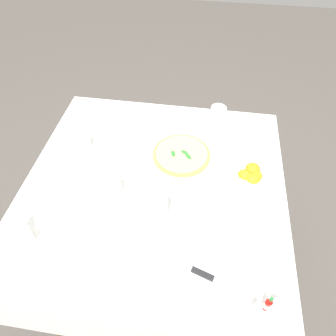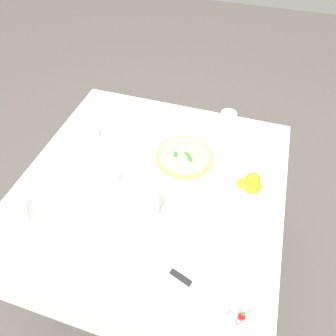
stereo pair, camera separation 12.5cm
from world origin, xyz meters
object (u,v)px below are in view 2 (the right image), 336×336
pepper_shaker (250,318)px  menu_card (25,209)px  coffee_cup_center_back (90,134)px  coffee_cup_near_left (109,180)px  water_glass_near_right (149,205)px  coffee_cup_far_right (220,231)px  citrus_bowl (250,186)px  hot_sauce_bottle (241,318)px  pizza (184,156)px  dinner_knife (168,269)px  napkin_folded (168,271)px  salt_shaker (230,319)px  pizza_plate (184,158)px  water_glass_right_edge (227,123)px

pepper_shaker → menu_card: (0.84, -0.13, 0.00)m
coffee_cup_center_back → coffee_cup_near_left: coffee_cup_near_left is taller
water_glass_near_right → menu_card: size_ratio=1.83×
water_glass_near_right → coffee_cup_far_right: bearing=177.7°
citrus_bowl → hot_sauce_bottle: hot_sauce_bottle is taller
coffee_cup_near_left → menu_card: 0.32m
coffee_cup_center_back → water_glass_near_right: water_glass_near_right is taller
pizza → menu_card: menu_card is taller
coffee_cup_near_left → water_glass_near_right: water_glass_near_right is taller
coffee_cup_center_back → dinner_knife: coffee_cup_center_back is taller
dinner_knife → citrus_bowl: citrus_bowl is taller
dinner_knife → pepper_shaker: pepper_shaker is taller
coffee_cup_far_right → dinner_knife: bearing=53.4°
water_glass_near_right → napkin_folded: (-0.13, 0.19, -0.05)m
dinner_knife → pizza: bearing=-63.2°
citrus_bowl → pepper_shaker: 0.48m
pizza → coffee_cup_center_back: size_ratio=1.91×
coffee_cup_far_right → salt_shaker: size_ratio=2.31×
coffee_cup_near_left → coffee_cup_center_back: bearing=-48.5°
coffee_cup_near_left → dinner_knife: bearing=140.2°
pizza_plate → hot_sauce_bottle: bearing=119.4°
coffee_cup_far_right → water_glass_near_right: (0.27, -0.01, 0.03)m
water_glass_right_edge → coffee_cup_far_right: bearing=97.7°
pizza_plate → menu_card: size_ratio=5.10×
coffee_cup_far_right → napkin_folded: bearing=54.1°
pizza → coffee_cup_far_right: size_ratio=1.91×
napkin_folded → pizza: bearing=-65.1°
salt_shaker → coffee_cup_center_back: bearing=-38.4°
coffee_cup_center_back → pepper_shaker: (-0.80, 0.57, -0.00)m
salt_shaker → menu_card: size_ratio=0.83×
coffee_cup_far_right → salt_shaker: bearing=106.5°
pizza → napkin_folded: pizza is taller
coffee_cup_far_right → coffee_cup_center_back: (0.66, -0.31, -0.00)m
pizza_plate → dinner_knife: bearing=99.2°
pizza_plate → hot_sauce_bottle: (-0.32, 0.57, 0.02)m
napkin_folded → hot_sauce_bottle: bearing=177.1°
pepper_shaker → menu_card: 0.85m
coffee_cup_near_left → pizza: bearing=-138.4°
napkin_folded → menu_card: bearing=9.5°
pizza → water_glass_right_edge: bearing=-120.0°
pizza_plate → napkin_folded: napkin_folded is taller
pizza → pepper_shaker: bearing=121.9°
water_glass_near_right → napkin_folded: bearing=124.8°
coffee_cup_center_back → dinner_knife: (-0.53, 0.50, -0.00)m
pizza → pepper_shaker: pepper_shaker is taller
water_glass_near_right → pizza_plate: bearing=-99.7°
citrus_bowl → hot_sauce_bottle: bearing=94.1°
water_glass_right_edge → citrus_bowl: size_ratio=0.69×
water_glass_near_right → hot_sauce_bottle: 0.46m
napkin_folded → hot_sauce_bottle: size_ratio=2.97×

